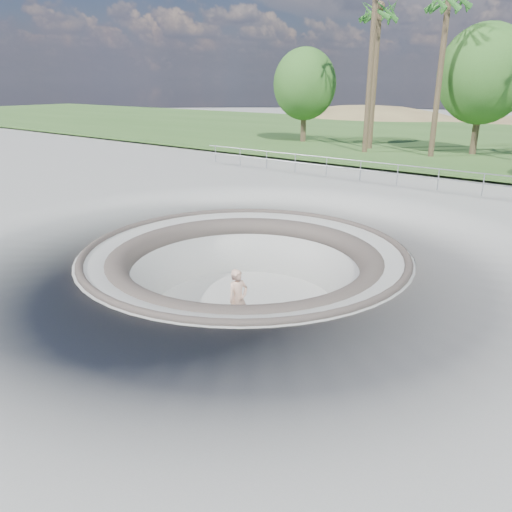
{
  "coord_description": "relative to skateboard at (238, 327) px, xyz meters",
  "views": [
    {
      "loc": [
        9.37,
        -11.62,
        5.1
      ],
      "look_at": [
        0.43,
        0.01,
        -0.1
      ],
      "focal_mm": 35.0,
      "sensor_mm": 36.0,
      "label": 1
    }
  ],
  "objects": [
    {
      "name": "skateboard",
      "position": [
        0.0,
        0.0,
        0.0
      ],
      "size": [
        0.85,
        0.24,
        0.09
      ],
      "color": "brown",
      "rests_on": "ground"
    },
    {
      "name": "bushy_tree_mid",
      "position": [
        -0.84,
        26.34,
        7.24
      ],
      "size": [
        5.86,
        5.33,
        8.45
      ],
      "color": "brown",
      "rests_on": "ground"
    },
    {
      "name": "skater",
      "position": [
        0.0,
        0.0,
        0.92
      ],
      "size": [
        0.59,
        0.75,
        1.81
      ],
      "primitive_type": "imported",
      "rotation": [
        0.0,
        0.0,
        1.31
      ],
      "color": "tan",
      "rests_on": "skateboard"
    },
    {
      "name": "safety_railing",
      "position": [
        -0.91,
        13.47,
        2.52
      ],
      "size": [
        25.0,
        0.06,
        1.03
      ],
      "color": "gray",
      "rests_on": "ground"
    },
    {
      "name": "palm_c",
      "position": [
        -2.73,
        23.48,
        11.2
      ],
      "size": [
        2.6,
        2.6,
        10.6
      ],
      "color": "brown",
      "rests_on": "ground"
    },
    {
      "name": "skate_bowl",
      "position": [
        -0.91,
        1.47,
        0.0
      ],
      "size": [
        14.0,
        14.0,
        4.1
      ],
      "color": "#989893",
      "rests_on": "ground"
    },
    {
      "name": "ground",
      "position": [
        -0.91,
        1.47,
        1.83
      ],
      "size": [
        180.0,
        180.0,
        0.0
      ],
      "primitive_type": "plane",
      "color": "#989893",
      "rests_on": "ground"
    },
    {
      "name": "grass_strip",
      "position": [
        -0.91,
        35.47,
        2.05
      ],
      "size": [
        180.0,
        36.0,
        0.12
      ],
      "color": "#305421",
      "rests_on": "ground"
    },
    {
      "name": "palm_b",
      "position": [
        -7.76,
        24.79,
        11.03
      ],
      "size": [
        2.6,
        2.6,
        10.41
      ],
      "color": "brown",
      "rests_on": "ground"
    },
    {
      "name": "bushy_tree_left",
      "position": [
        -14.04,
        25.47,
        6.57
      ],
      "size": [
        5.11,
        4.65,
        7.38
      ],
      "color": "brown",
      "rests_on": "ground"
    }
  ]
}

